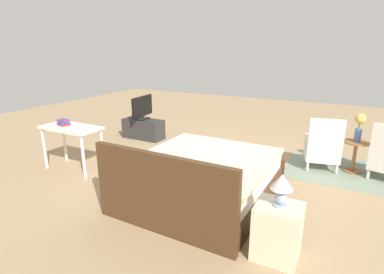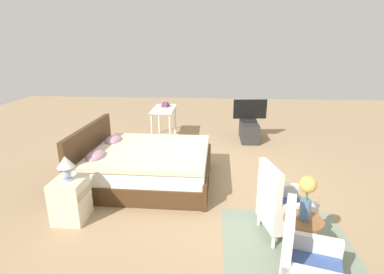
# 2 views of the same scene
# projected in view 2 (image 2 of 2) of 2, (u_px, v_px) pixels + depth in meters

# --- Properties ---
(ground_plane) EXTENTS (16.00, 16.00, 0.00)m
(ground_plane) POSITION_uv_depth(u_px,v_px,m) (204.00, 178.00, 5.27)
(ground_plane) COLOR #A38460
(floor_rug) EXTENTS (2.10, 1.50, 0.01)m
(floor_rug) POSITION_uv_depth(u_px,v_px,m) (293.00, 263.00, 3.22)
(floor_rug) COLOR gray
(floor_rug) RESTS_ON ground_plane
(bed) EXTENTS (1.85, 2.09, 0.96)m
(bed) POSITION_uv_depth(u_px,v_px,m) (145.00, 165.00, 5.05)
(bed) COLOR #472D19
(bed) RESTS_ON ground_plane
(armchair_by_window_left) EXTENTS (0.67, 0.67, 0.92)m
(armchair_by_window_left) POSITION_uv_depth(u_px,v_px,m) (305.00, 266.00, 2.64)
(armchair_by_window_left) COLOR white
(armchair_by_window_left) RESTS_ON floor_rug
(armchair_by_window_right) EXTENTS (0.65, 0.65, 0.92)m
(armchair_by_window_right) POSITION_uv_depth(u_px,v_px,m) (281.00, 207.00, 3.58)
(armchair_by_window_right) COLOR white
(armchair_by_window_right) RESTS_ON floor_rug
(side_table) EXTENTS (0.40, 0.40, 0.54)m
(side_table) POSITION_uv_depth(u_px,v_px,m) (302.00, 236.00, 3.11)
(side_table) COLOR #936038
(side_table) RESTS_ON ground_plane
(flower_vase) EXTENTS (0.17, 0.17, 0.48)m
(flower_vase) POSITION_uv_depth(u_px,v_px,m) (307.00, 193.00, 2.97)
(flower_vase) COLOR #4C709E
(flower_vase) RESTS_ON side_table
(nightstand) EXTENTS (0.44, 0.41, 0.57)m
(nightstand) POSITION_uv_depth(u_px,v_px,m) (71.00, 200.00, 3.94)
(nightstand) COLOR beige
(nightstand) RESTS_ON ground_plane
(table_lamp) EXTENTS (0.22, 0.22, 0.33)m
(table_lamp) POSITION_uv_depth(u_px,v_px,m) (66.00, 165.00, 3.79)
(table_lamp) COLOR #9EADC6
(table_lamp) RESTS_ON nightstand
(tv_stand) EXTENTS (0.96, 0.40, 0.45)m
(tv_stand) POSITION_uv_depth(u_px,v_px,m) (249.00, 131.00, 7.30)
(tv_stand) COLOR #2D2D2D
(tv_stand) RESTS_ON ground_plane
(tv_flatscreen) EXTENTS (0.23, 0.79, 0.54)m
(tv_flatscreen) POSITION_uv_depth(u_px,v_px,m) (250.00, 110.00, 7.15)
(tv_flatscreen) COLOR black
(tv_flatscreen) RESTS_ON tv_stand
(vanity_desk) EXTENTS (1.04, 0.52, 0.76)m
(vanity_desk) POSITION_uv_depth(u_px,v_px,m) (164.00, 113.00, 7.25)
(vanity_desk) COLOR silver
(vanity_desk) RESTS_ON ground_plane
(book_stack) EXTENTS (0.23, 0.19, 0.10)m
(book_stack) POSITION_uv_depth(u_px,v_px,m) (165.00, 105.00, 7.37)
(book_stack) COLOR #AD2823
(book_stack) RESTS_ON vanity_desk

